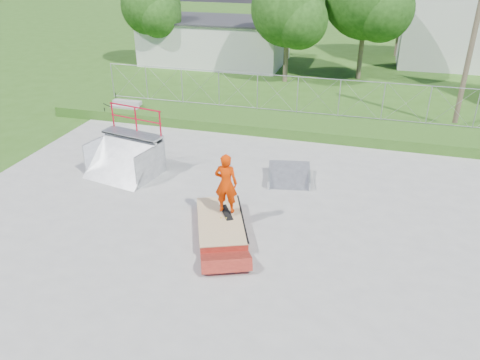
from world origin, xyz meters
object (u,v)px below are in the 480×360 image
object	(u,v)px
flat_bank_ramp	(289,176)
skater	(226,186)
grind_box	(221,225)
quarter_pipe	(121,146)

from	to	relation	value
flat_bank_ramp	skater	xyz separation A→B (m)	(-1.33, -3.54, 1.19)
grind_box	flat_bank_ramp	distance (m)	4.12
grind_box	skater	bearing A→B (deg)	53.91
grind_box	skater	distance (m)	1.26
grind_box	flat_bank_ramp	xyz separation A→B (m)	(1.42, 3.87, 0.02)
flat_bank_ramp	grind_box	bearing A→B (deg)	-120.39
quarter_pipe	skater	xyz separation A→B (m)	(4.83, -2.35, 0.20)
grind_box	flat_bank_ramp	bearing A→B (deg)	47.81
grind_box	quarter_pipe	size ratio (longest dim) A/B	1.29
quarter_pipe	skater	distance (m)	5.38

